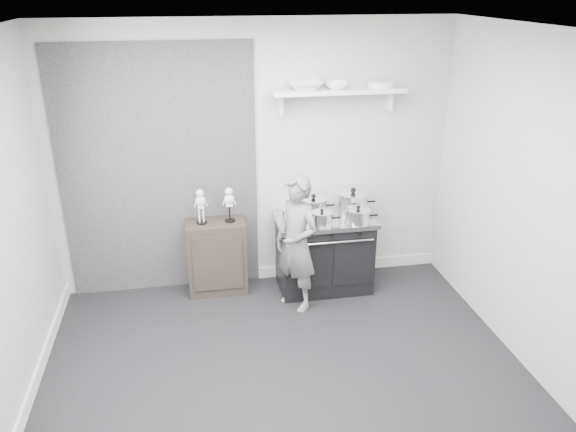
% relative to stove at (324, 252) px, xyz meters
% --- Properties ---
extents(ground, '(4.00, 4.00, 0.00)m').
position_rel_stove_xyz_m(ground, '(-0.65, -1.48, -0.40)').
color(ground, black).
rests_on(ground, ground).
extents(room_shell, '(4.02, 3.62, 2.71)m').
position_rel_stove_xyz_m(room_shell, '(-0.74, -1.33, 1.24)').
color(room_shell, '#A3A3A1').
rests_on(room_shell, ground).
extents(wall_shelf, '(1.30, 0.26, 0.24)m').
position_rel_stove_xyz_m(wall_shelf, '(0.15, 0.20, 1.61)').
color(wall_shelf, silver).
rests_on(wall_shelf, room_shell).
extents(stove, '(0.99, 0.62, 0.79)m').
position_rel_stove_xyz_m(stove, '(0.00, 0.00, 0.00)').
color(stove, black).
rests_on(stove, ground).
extents(side_cabinet, '(0.59, 0.35, 0.77)m').
position_rel_stove_xyz_m(side_cabinet, '(-1.10, 0.13, -0.01)').
color(side_cabinet, black).
rests_on(side_cabinet, ground).
extents(child, '(0.55, 0.59, 1.35)m').
position_rel_stove_xyz_m(child, '(-0.35, -0.31, 0.28)').
color(child, slate).
rests_on(child, ground).
extents(pot_front_left, '(0.33, 0.24, 0.20)m').
position_rel_stove_xyz_m(pot_front_left, '(-0.34, -0.11, 0.47)').
color(pot_front_left, white).
rests_on(pot_front_left, stove).
extents(pot_back_left, '(0.37, 0.28, 0.21)m').
position_rel_stove_xyz_m(pot_back_left, '(-0.09, 0.15, 0.47)').
color(pot_back_left, white).
rests_on(pot_back_left, stove).
extents(pot_back_right, '(0.40, 0.31, 0.26)m').
position_rel_stove_xyz_m(pot_back_right, '(0.32, 0.11, 0.50)').
color(pot_back_right, white).
rests_on(pot_back_right, stove).
extents(pot_front_right, '(0.32, 0.23, 0.18)m').
position_rel_stove_xyz_m(pot_front_right, '(0.29, -0.17, 0.46)').
color(pot_front_right, white).
rests_on(pot_front_right, stove).
extents(pot_front_center, '(0.29, 0.21, 0.17)m').
position_rel_stove_xyz_m(pot_front_center, '(-0.07, -0.16, 0.46)').
color(pot_front_center, white).
rests_on(pot_front_center, stove).
extents(skeleton_full, '(0.11, 0.07, 0.41)m').
position_rel_stove_xyz_m(skeleton_full, '(-1.23, 0.13, 0.58)').
color(skeleton_full, silver).
rests_on(skeleton_full, side_cabinet).
extents(skeleton_torso, '(0.11, 0.07, 0.41)m').
position_rel_stove_xyz_m(skeleton_torso, '(-0.95, 0.13, 0.58)').
color(skeleton_torso, silver).
rests_on(skeleton_torso, side_cabinet).
extents(bowl_large, '(0.34, 0.34, 0.08)m').
position_rel_stove_xyz_m(bowl_large, '(-0.18, 0.19, 1.68)').
color(bowl_large, white).
rests_on(bowl_large, wall_shelf).
extents(bowl_small, '(0.22, 0.22, 0.07)m').
position_rel_stove_xyz_m(bowl_small, '(0.13, 0.19, 1.68)').
color(bowl_small, white).
rests_on(bowl_small, wall_shelf).
extents(plate_stack, '(0.27, 0.27, 0.06)m').
position_rel_stove_xyz_m(plate_stack, '(0.58, 0.19, 1.67)').
color(plate_stack, silver).
rests_on(plate_stack, wall_shelf).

